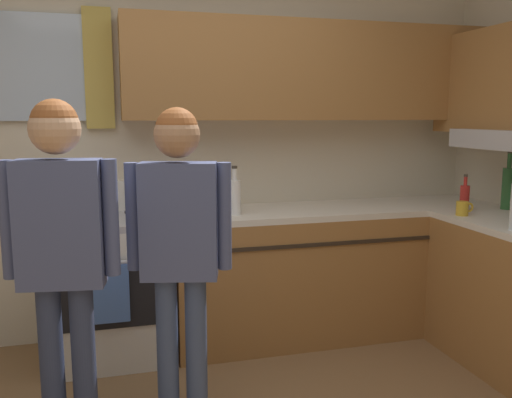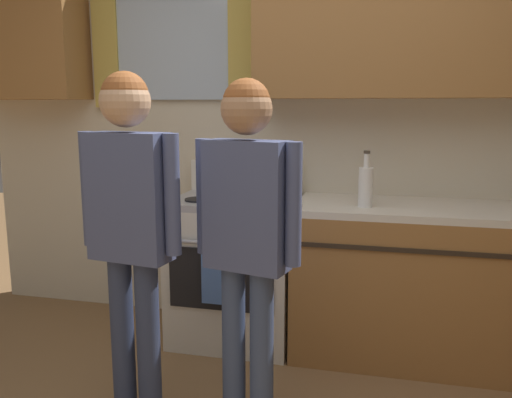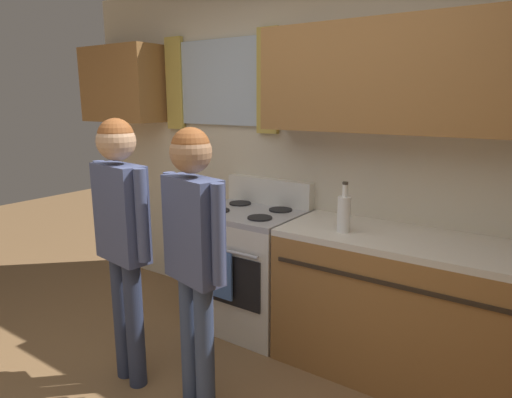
{
  "view_description": "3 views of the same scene",
  "coord_description": "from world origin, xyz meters",
  "px_view_note": "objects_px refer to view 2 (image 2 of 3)",
  "views": [
    {
      "loc": [
        -0.36,
        -1.86,
        1.53
      ],
      "look_at": [
        0.36,
        0.82,
        1.1
      ],
      "focal_mm": 37.63,
      "sensor_mm": 36.0,
      "label": 1
    },
    {
      "loc": [
        0.47,
        -1.48,
        1.45
      ],
      "look_at": [
        -0.06,
        0.73,
        1.05
      ],
      "focal_mm": 36.66,
      "sensor_mm": 36.0,
      "label": 2
    },
    {
      "loc": [
        1.43,
        -1.03,
        1.7
      ],
      "look_at": [
        0.22,
        0.74,
        1.22
      ],
      "focal_mm": 31.21,
      "sensor_mm": 36.0,
      "label": 3
    }
  ],
  "objects_px": {
    "adult_in_plaid": "(247,219)",
    "adult_left": "(130,210)",
    "stove_oven": "(236,266)",
    "bottle_milk_white": "(366,186)"
  },
  "relations": [
    {
      "from": "bottle_milk_white",
      "to": "adult_left",
      "type": "distance_m",
      "value": 1.32
    },
    {
      "from": "stove_oven",
      "to": "adult_left",
      "type": "bearing_deg",
      "value": -101.15
    },
    {
      "from": "stove_oven",
      "to": "bottle_milk_white",
      "type": "xyz_separation_m",
      "value": [
        0.78,
        -0.11,
        0.55
      ]
    },
    {
      "from": "stove_oven",
      "to": "adult_left",
      "type": "xyz_separation_m",
      "value": [
        -0.2,
        -0.99,
        0.54
      ]
    },
    {
      "from": "bottle_milk_white",
      "to": "stove_oven",
      "type": "bearing_deg",
      "value": 172.16
    },
    {
      "from": "adult_in_plaid",
      "to": "adult_left",
      "type": "bearing_deg",
      "value": -175.81
    },
    {
      "from": "stove_oven",
      "to": "adult_in_plaid",
      "type": "height_order",
      "value": "adult_in_plaid"
    },
    {
      "from": "adult_in_plaid",
      "to": "stove_oven",
      "type": "bearing_deg",
      "value": 108.6
    },
    {
      "from": "stove_oven",
      "to": "adult_in_plaid",
      "type": "relative_size",
      "value": 0.7
    },
    {
      "from": "bottle_milk_white",
      "to": "adult_in_plaid",
      "type": "distance_m",
      "value": 0.96
    }
  ]
}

